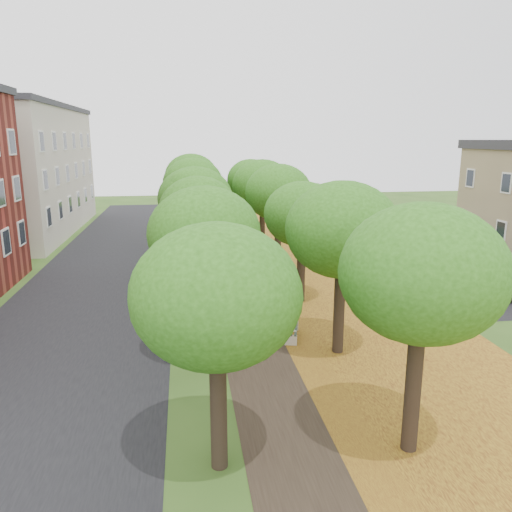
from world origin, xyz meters
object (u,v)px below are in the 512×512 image
object	(u,v)px
car_red	(473,284)
car_silver	(476,288)
bench	(290,328)
car_white	(416,257)
car_grey	(426,262)

from	to	relation	value
car_red	car_silver	bearing A→B (deg)	-170.23
bench	car_red	size ratio (longest dim) A/B	0.38
car_silver	car_white	distance (m)	6.39
bench	car_red	bearing A→B (deg)	-55.53
car_silver	car_red	xyz separation A→B (m)	(0.00, 0.29, 0.13)
car_red	car_grey	xyz separation A→B (m)	(0.00, 4.88, -0.06)
car_silver	car_red	world-z (taller)	car_red
car_silver	car_white	world-z (taller)	car_white
bench	car_grey	size ratio (longest dim) A/B	0.37
car_silver	car_white	bearing A→B (deg)	3.54
car_red	car_white	size ratio (longest dim) A/B	0.91
bench	car_silver	xyz separation A→B (m)	(9.85, 3.25, 0.21)
car_silver	car_red	size ratio (longest dim) A/B	0.80
bench	car_white	world-z (taller)	car_white
car_grey	car_white	xyz separation A→B (m)	(0.00, 1.22, 0.00)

